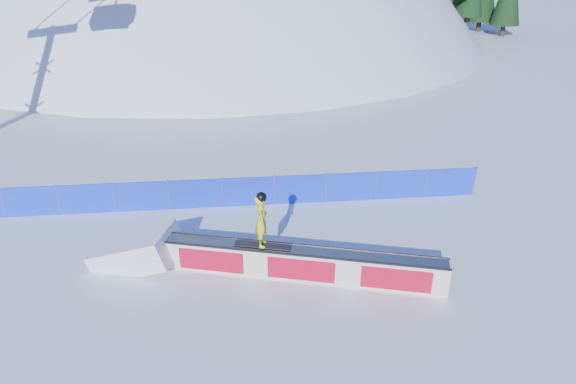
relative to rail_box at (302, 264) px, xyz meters
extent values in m
plane|color=white|center=(-3.42, 0.45, -0.50)|extent=(160.00, 160.00, 0.00)
sphere|color=white|center=(-3.42, 42.45, -18.50)|extent=(64.00, 64.00, 64.00)
cylinder|color=#372516|center=(23.73, 40.14, 0.10)|extent=(0.50, 0.50, 1.40)
cylinder|color=#372516|center=(23.04, 46.42, 0.10)|extent=(0.50, 0.50, 1.40)
cylinder|color=#372516|center=(27.23, 37.78, 0.10)|extent=(0.50, 0.50, 1.40)
cylinder|color=#372516|center=(29.02, 37.50, 0.10)|extent=(0.50, 0.50, 1.40)
cube|color=#1333EF|center=(-3.42, 4.95, 0.10)|extent=(22.00, 0.03, 1.20)
cylinder|color=#415076|center=(-10.42, 4.95, 0.15)|extent=(0.05, 0.05, 1.30)
cylinder|color=#415076|center=(-8.42, 4.95, 0.15)|extent=(0.05, 0.05, 1.30)
cylinder|color=#415076|center=(-6.42, 4.95, 0.15)|extent=(0.05, 0.05, 1.30)
cylinder|color=#415076|center=(-4.42, 4.95, 0.15)|extent=(0.05, 0.05, 1.30)
cylinder|color=#415076|center=(-2.42, 4.95, 0.15)|extent=(0.05, 0.05, 1.30)
cylinder|color=#415076|center=(-0.42, 4.95, 0.15)|extent=(0.05, 0.05, 1.30)
cylinder|color=#415076|center=(1.58, 4.95, 0.15)|extent=(0.05, 0.05, 1.30)
cylinder|color=#415076|center=(3.58, 4.95, 0.15)|extent=(0.05, 0.05, 1.30)
cylinder|color=#415076|center=(5.58, 4.95, 0.15)|extent=(0.05, 0.05, 1.30)
cylinder|color=#415076|center=(7.58, 4.95, 0.15)|extent=(0.05, 0.05, 1.30)
cube|color=silver|center=(0.00, 0.00, -0.02)|extent=(8.31, 2.86, 0.96)
cube|color=gray|center=(0.00, 0.00, 0.47)|extent=(8.24, 2.86, 0.04)
cube|color=black|center=(-0.08, -0.27, 0.49)|extent=(8.17, 2.38, 0.06)
cube|color=black|center=(0.08, 0.27, 0.49)|extent=(8.17, 2.38, 0.06)
cube|color=red|center=(-0.08, -0.27, -0.02)|extent=(7.76, 2.25, 0.72)
cube|color=red|center=(0.08, 0.27, -0.02)|extent=(7.76, 2.25, 0.72)
cube|color=black|center=(-1.16, 0.33, 0.53)|extent=(1.72, 0.76, 0.03)
imported|color=yellow|center=(-1.16, 0.33, 1.37)|extent=(0.46, 0.64, 1.64)
sphere|color=black|center=(-1.16, 0.33, 2.14)|extent=(0.31, 0.31, 0.31)
camera|label=1|loc=(-1.77, -12.73, 8.67)|focal=32.00mm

